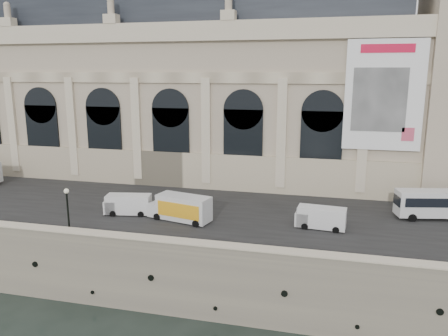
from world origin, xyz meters
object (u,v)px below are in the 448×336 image
at_px(bus_right, 447,203).
at_px(van_b, 126,204).
at_px(lamp_right, 68,212).
at_px(van_c, 318,218).
at_px(box_truck, 181,208).

xyz_separation_m(bus_right, van_b, (-34.67, -6.82, -0.63)).
bearing_deg(lamp_right, van_c, 18.56).
height_order(box_truck, lamp_right, lamp_right).
xyz_separation_m(van_b, box_truck, (6.69, -0.54, 0.26)).
bearing_deg(van_c, van_b, -178.40).
distance_m(van_c, box_truck, 14.57).
distance_m(bus_right, lamp_right, 39.74).
height_order(van_b, box_truck, box_truck).
bearing_deg(van_c, box_truck, -175.53).
relative_size(van_c, box_truck, 0.71).
height_order(bus_right, box_truck, bus_right).
xyz_separation_m(van_b, van_c, (21.21, 0.59, -0.02)).
relative_size(bus_right, van_b, 2.06).
bearing_deg(lamp_right, van_b, 71.58).
relative_size(van_b, box_truck, 0.73).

